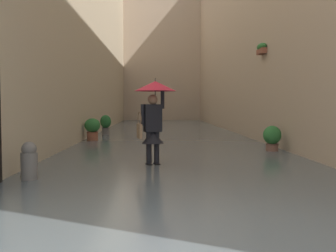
{
  "coord_description": "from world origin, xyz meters",
  "views": [
    {
      "loc": [
        0.52,
        3.93,
        1.42
      ],
      "look_at": [
        0.24,
        -5.22,
        0.93
      ],
      "focal_mm": 42.21,
      "sensor_mm": 36.0,
      "label": 1
    }
  ],
  "objects_px": {
    "potted_plant_far_right": "(92,129)",
    "potted_plant_mid_right": "(106,124)",
    "potted_plant_near_left": "(272,138)",
    "mooring_bollard": "(29,163)",
    "person_wading": "(154,107)"
  },
  "relations": [
    {
      "from": "potted_plant_near_left",
      "to": "mooring_bollard",
      "type": "bearing_deg",
      "value": 36.85
    },
    {
      "from": "person_wading",
      "to": "mooring_bollard",
      "type": "xyz_separation_m",
      "value": [
        2.22,
        1.74,
        -1.0
      ]
    },
    {
      "from": "person_wading",
      "to": "potted_plant_near_left",
      "type": "height_order",
      "value": "person_wading"
    },
    {
      "from": "potted_plant_far_right",
      "to": "potted_plant_near_left",
      "type": "xyz_separation_m",
      "value": [
        -5.75,
        3.56,
        -0.06
      ]
    },
    {
      "from": "potted_plant_near_left",
      "to": "potted_plant_mid_right",
      "type": "xyz_separation_m",
      "value": [
        5.6,
        -6.28,
        0.11
      ]
    },
    {
      "from": "potted_plant_far_right",
      "to": "potted_plant_mid_right",
      "type": "xyz_separation_m",
      "value": [
        -0.15,
        -2.72,
        0.04
      ]
    },
    {
      "from": "potted_plant_near_left",
      "to": "potted_plant_far_right",
      "type": "bearing_deg",
      "value": -31.78
    },
    {
      "from": "potted_plant_near_left",
      "to": "mooring_bollard",
      "type": "xyz_separation_m",
      "value": [
        5.63,
        4.22,
        -0.08
      ]
    },
    {
      "from": "person_wading",
      "to": "potted_plant_mid_right",
      "type": "xyz_separation_m",
      "value": [
        2.19,
        -8.76,
        -0.81
      ]
    },
    {
      "from": "potted_plant_far_right",
      "to": "potted_plant_near_left",
      "type": "height_order",
      "value": "potted_plant_far_right"
    },
    {
      "from": "person_wading",
      "to": "potted_plant_near_left",
      "type": "xyz_separation_m",
      "value": [
        -3.41,
        -2.48,
        -0.92
      ]
    },
    {
      "from": "person_wading",
      "to": "potted_plant_near_left",
      "type": "distance_m",
      "value": 4.32
    },
    {
      "from": "potted_plant_mid_right",
      "to": "mooring_bollard",
      "type": "bearing_deg",
      "value": 89.83
    },
    {
      "from": "potted_plant_mid_right",
      "to": "mooring_bollard",
      "type": "height_order",
      "value": "potted_plant_mid_right"
    },
    {
      "from": "potted_plant_far_right",
      "to": "potted_plant_mid_right",
      "type": "bearing_deg",
      "value": -93.15
    }
  ]
}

